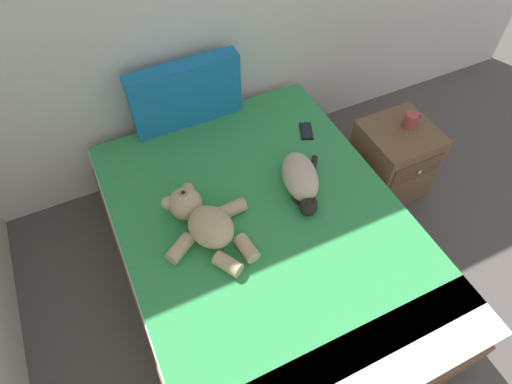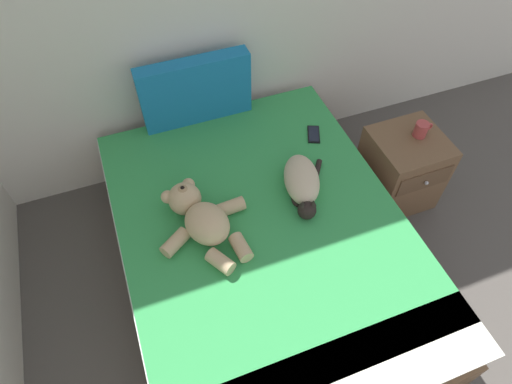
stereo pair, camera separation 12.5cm
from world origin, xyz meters
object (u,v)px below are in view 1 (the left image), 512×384
(teddy_bear, at_px, (204,221))
(mug, at_px, (411,120))
(bed, at_px, (265,249))
(nightstand, at_px, (392,160))
(patterned_cushion, at_px, (186,94))
(cat, at_px, (301,179))
(cell_phone, at_px, (306,131))

(teddy_bear, height_order, mug, teddy_bear)
(bed, xyz_separation_m, nightstand, (1.06, 0.24, 0.02))
(patterned_cushion, distance_m, teddy_bear, 0.85)
(bed, distance_m, teddy_bear, 0.46)
(teddy_bear, distance_m, mug, 1.43)
(cat, bearing_deg, patterned_cushion, 114.93)
(cell_phone, relative_size, nightstand, 0.32)
(cell_phone, relative_size, mug, 1.37)
(patterned_cushion, relative_size, teddy_bear, 1.16)
(patterned_cushion, height_order, cat, patterned_cushion)
(nightstand, bearing_deg, mug, 19.72)
(patterned_cushion, distance_m, nightstand, 1.40)
(teddy_bear, xyz_separation_m, nightstand, (1.36, 0.14, -0.32))
(cat, distance_m, cell_phone, 0.46)
(teddy_bear, distance_m, cell_phone, 0.93)
(patterned_cushion, height_order, teddy_bear, patterned_cushion)
(cell_phone, height_order, nightstand, nightstand)
(mug, bearing_deg, cat, -171.48)
(cell_phone, xyz_separation_m, nightstand, (0.52, -0.27, -0.24))
(cat, xyz_separation_m, cell_phone, (0.25, 0.38, -0.07))
(bed, distance_m, cat, 0.45)
(patterned_cushion, distance_m, cell_phone, 0.77)
(cat, xyz_separation_m, nightstand, (0.78, 0.10, -0.31))
(bed, height_order, nightstand, nightstand)
(cell_phone, bearing_deg, bed, -135.96)
(teddy_bear, bearing_deg, patterned_cushion, 75.15)
(cat, height_order, cell_phone, cat)
(patterned_cushion, relative_size, nightstand, 1.29)
(bed, height_order, patterned_cushion, patterned_cushion)
(bed, bearing_deg, cell_phone, 44.04)
(bed, relative_size, cat, 4.70)
(cat, distance_m, nightstand, 0.84)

